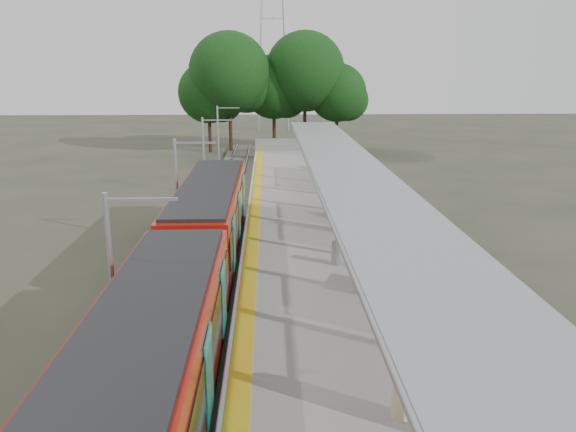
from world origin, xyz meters
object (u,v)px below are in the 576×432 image
at_px(train, 190,269).
at_px(litter_bin, 337,253).
at_px(bench_near, 387,276).
at_px(bench_mid, 341,208).
at_px(bench_far, 324,162).
at_px(info_pillar_far, 345,215).
at_px(info_pillar_near, 402,383).

bearing_deg(train, litter_bin, 30.21).
xyz_separation_m(bench_near, bench_mid, (-0.30, 10.23, -0.10)).
xyz_separation_m(bench_mid, bench_far, (0.52, 14.43, 0.08)).
xyz_separation_m(train, bench_far, (7.11, 24.95, -0.49)).
relative_size(train, bench_mid, 19.81).
bearing_deg(bench_near, bench_mid, 110.60).
height_order(info_pillar_far, litter_bin, info_pillar_far).
height_order(bench_mid, litter_bin, litter_bin).
distance_m(info_pillar_near, litter_bin, 10.30).
relative_size(train, info_pillar_far, 13.53).
bearing_deg(bench_far, info_pillar_far, -110.18).
bearing_deg(bench_far, train, -123.66).
xyz_separation_m(bench_far, info_pillar_far, (-0.73, -17.32, 0.32)).
distance_m(train, bench_mid, 12.42).
bearing_deg(litter_bin, info_pillar_near, -88.77).
relative_size(bench_near, info_pillar_far, 0.82).
height_order(train, litter_bin, train).
bearing_deg(bench_near, info_pillar_near, -80.19).
bearing_deg(info_pillar_near, bench_mid, 76.82).
bearing_deg(bench_near, litter_bin, 134.81).
height_order(train, bench_mid, train).
bearing_deg(info_pillar_near, litter_bin, 80.92).
relative_size(bench_far, info_pillar_near, 0.84).
bearing_deg(info_pillar_near, bench_near, 70.58).
height_order(bench_near, info_pillar_far, info_pillar_far).
relative_size(bench_far, litter_bin, 1.73).
height_order(bench_mid, info_pillar_near, info_pillar_near).
height_order(bench_mid, info_pillar_far, info_pillar_far).
distance_m(bench_near, info_pillar_far, 7.37).
distance_m(info_pillar_far, litter_bin, 4.55).
distance_m(bench_near, info_pillar_near, 7.49).
distance_m(train, litter_bin, 6.36).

